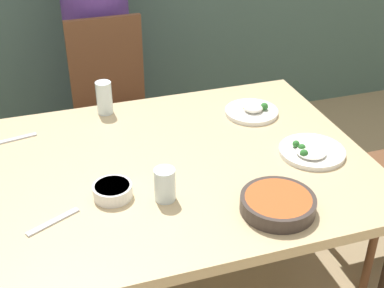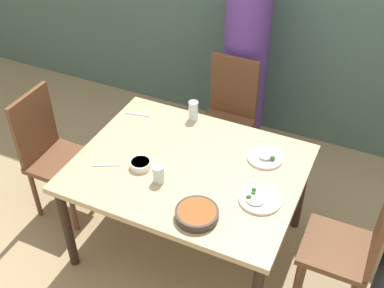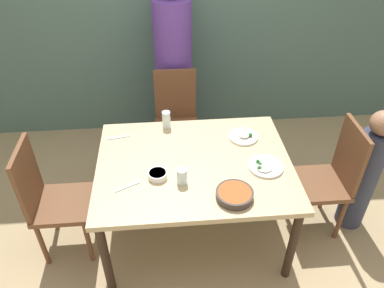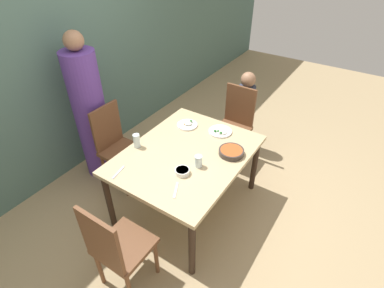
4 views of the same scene
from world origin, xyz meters
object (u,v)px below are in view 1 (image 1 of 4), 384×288
at_px(chair_adult_spot, 113,109).
at_px(plate_rice_adult, 252,111).
at_px(bowl_curry, 278,203).
at_px(glass_water_tall, 165,185).
at_px(person_adult, 98,37).

height_order(chair_adult_spot, plate_rice_adult, chair_adult_spot).
xyz_separation_m(bowl_curry, glass_water_tall, (-0.32, 0.17, 0.03)).
relative_size(person_adult, bowl_curry, 7.10).
height_order(bowl_curry, plate_rice_adult, same).
distance_m(person_adult, bowl_curry, 1.62).
xyz_separation_m(chair_adult_spot, plate_rice_adult, (0.49, -0.62, 0.22)).
bearing_deg(plate_rice_adult, person_adult, 116.94).
bearing_deg(glass_water_tall, bowl_curry, -27.45).
height_order(plate_rice_adult, glass_water_tall, glass_water_tall).
relative_size(person_adult, plate_rice_adult, 7.61).
bearing_deg(person_adult, bowl_curry, -79.11).
relative_size(chair_adult_spot, plate_rice_adult, 4.30).
relative_size(chair_adult_spot, glass_water_tall, 8.47).
bearing_deg(plate_rice_adult, chair_adult_spot, 128.22).
distance_m(bowl_curry, plate_rice_adult, 0.65).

